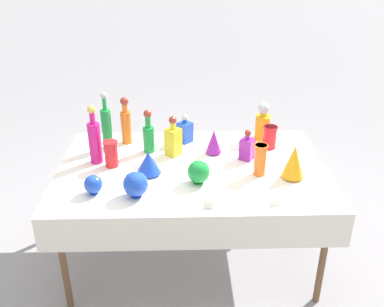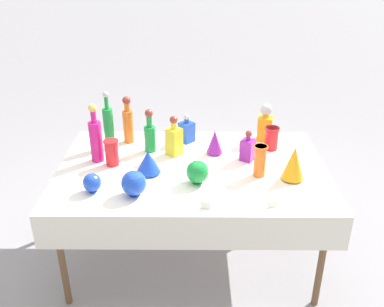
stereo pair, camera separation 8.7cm
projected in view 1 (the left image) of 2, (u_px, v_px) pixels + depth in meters
The scene contains 23 objects.
ground_plane at pixel (192, 254), 3.26m from camera, with size 40.00×40.00×0.00m, color gray.
display_table at pixel (192, 175), 2.92m from camera, with size 1.82×1.19×0.76m.
tall_bottle_0 at pixel (95, 140), 2.91m from camera, with size 0.09×0.09×0.42m.
tall_bottle_1 at pixel (126, 123), 3.20m from camera, with size 0.08×0.08×0.37m.
tall_bottle_2 at pixel (149, 135), 3.08m from camera, with size 0.08×0.08×0.32m.
tall_bottle_3 at pixel (107, 126), 3.12m from camera, with size 0.07×0.07×0.43m.
square_decanter_0 at pixel (247, 148), 2.99m from camera, with size 0.12×0.12×0.22m.
square_decanter_1 at pixel (185, 131), 3.25m from camera, with size 0.13×0.13×0.22m.
square_decanter_2 at pixel (173, 139), 3.04m from camera, with size 0.13×0.13×0.30m.
square_decanter_3 at pixel (263, 123), 3.28m from camera, with size 0.13×0.13×0.29m.
slender_vase_0 at pixel (260, 159), 2.78m from camera, with size 0.09×0.09×0.21m.
slender_vase_1 at pixel (270, 136), 3.15m from camera, with size 0.11×0.11×0.17m.
slender_vase_2 at pixel (111, 153), 2.89m from camera, with size 0.10×0.10×0.18m.
fluted_vase_0 at pixel (294, 161), 2.74m from camera, with size 0.15×0.15×0.23m.
fluted_vase_1 at pixel (214, 141), 3.07m from camera, with size 0.12×0.12×0.18m.
fluted_vase_2 at pixel (149, 162), 2.80m from camera, with size 0.17×0.17×0.16m.
round_bowl_0 at pixel (136, 184), 2.55m from camera, with size 0.15×0.15×0.16m.
round_bowl_1 at pixel (93, 184), 2.59m from camera, with size 0.11×0.11×0.12m.
round_bowl_2 at pixel (199, 172), 2.69m from camera, with size 0.15×0.15×0.15m.
price_tag_left at pixel (208, 205), 2.46m from camera, with size 0.06×0.01×0.04m, color white.
price_tag_center at pixel (275, 203), 2.49m from camera, with size 0.06×0.01×0.03m, color white.
cardboard_box_behind_left at pixel (197, 161), 4.30m from camera, with size 0.43×0.39×0.40m.
cardboard_box_behind_right at pixel (155, 175), 4.04m from camera, with size 0.50×0.44×0.40m.
Camera 1 is at (-0.07, -2.58, 2.14)m, focal length 40.00 mm.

